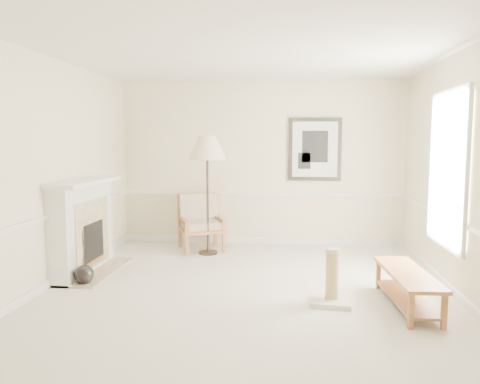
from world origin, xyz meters
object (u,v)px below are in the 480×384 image
object	(u,v)px
floor_vase	(84,275)
armchair	(200,220)
floor_lamp	(207,151)
bench	(407,283)
scratching_post	(332,286)

from	to	relation	value
floor_vase	armchair	world-z (taller)	armchair
armchair	floor_lamp	bearing A→B (deg)	-84.48
floor_vase	floor_lamp	world-z (taller)	floor_lamp
floor_lamp	bench	bearing A→B (deg)	-39.92
floor_vase	scratching_post	bearing A→B (deg)	-6.41
floor_vase	armchair	distance (m)	2.49
scratching_post	bench	bearing A→B (deg)	-1.42
bench	scratching_post	bearing A→B (deg)	178.58
floor_lamp	bench	world-z (taller)	floor_lamp
scratching_post	floor_lamp	bearing A→B (deg)	129.65
floor_lamp	scratching_post	bearing A→B (deg)	-50.35
armchair	bench	distance (m)	3.84
armchair	bench	xyz separation A→B (m)	(2.84, -2.58, -0.24)
floor_lamp	bench	distance (m)	3.72
armchair	bench	world-z (taller)	armchair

